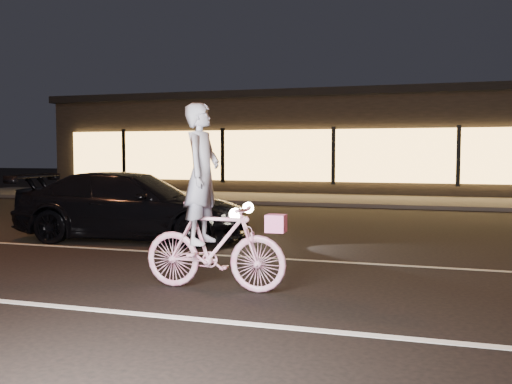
% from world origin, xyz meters
% --- Properties ---
extents(ground, '(90.00, 90.00, 0.00)m').
position_xyz_m(ground, '(0.00, 0.00, 0.00)').
color(ground, black).
rests_on(ground, ground).
extents(lane_stripe_near, '(60.00, 0.12, 0.01)m').
position_xyz_m(lane_stripe_near, '(0.00, -1.50, 0.00)').
color(lane_stripe_near, silver).
rests_on(lane_stripe_near, ground).
extents(lane_stripe_far, '(60.00, 0.10, 0.01)m').
position_xyz_m(lane_stripe_far, '(0.00, 2.00, 0.00)').
color(lane_stripe_far, gray).
rests_on(lane_stripe_far, ground).
extents(sidewalk, '(30.00, 4.00, 0.12)m').
position_xyz_m(sidewalk, '(0.00, 13.00, 0.06)').
color(sidewalk, '#383533').
rests_on(sidewalk, ground).
extents(storefront, '(25.40, 8.42, 4.20)m').
position_xyz_m(storefront, '(0.00, 18.97, 2.15)').
color(storefront, black).
rests_on(storefront, ground).
extents(cyclist, '(1.86, 0.64, 2.34)m').
position_xyz_m(cyclist, '(0.95, -0.26, 0.83)').
color(cyclist, '#DE4688').
rests_on(cyclist, ground).
extents(sedan, '(4.79, 2.41, 1.34)m').
position_xyz_m(sedan, '(-2.05, 3.15, 0.67)').
color(sedan, black).
rests_on(sedan, ground).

